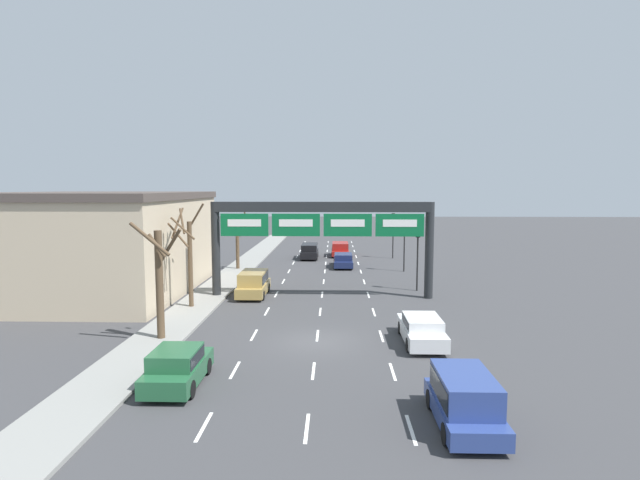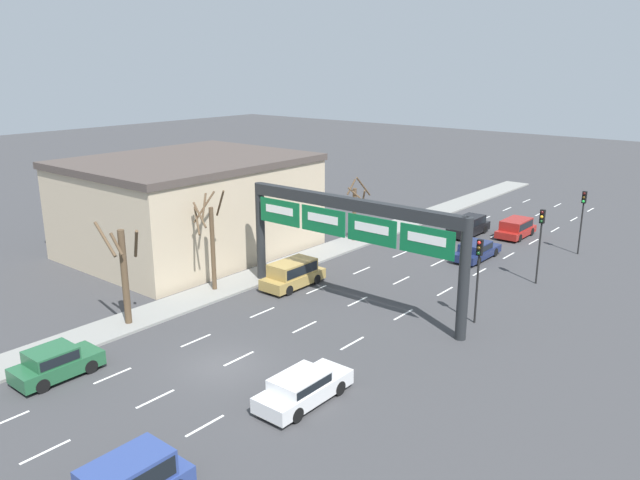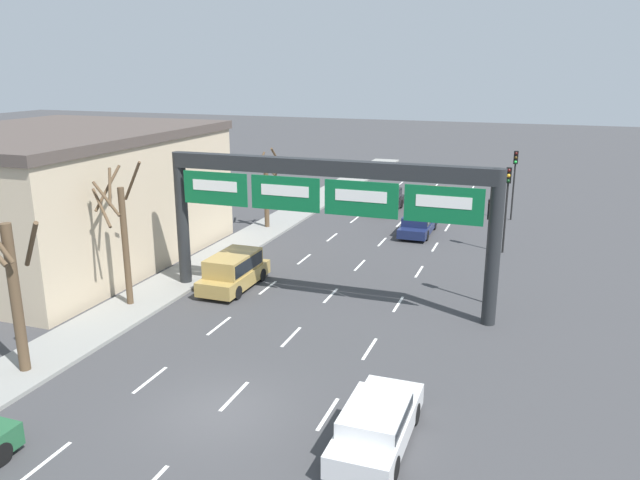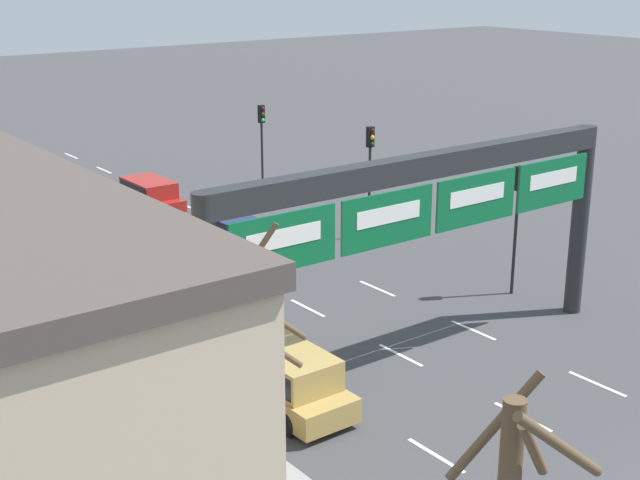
{
  "view_description": "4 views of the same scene",
  "coord_description": "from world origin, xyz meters",
  "px_view_note": "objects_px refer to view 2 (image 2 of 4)",
  "views": [
    {
      "loc": [
        0.85,
        -24.12,
        7.6
      ],
      "look_at": [
        -0.14,
        10.64,
        3.98
      ],
      "focal_mm": 28.0,
      "sensor_mm": 36.0,
      "label": 1
    },
    {
      "loc": [
        21.03,
        -18.19,
        14.17
      ],
      "look_at": [
        -1.21,
        8.82,
        4.21
      ],
      "focal_mm": 35.0,
      "sensor_mm": 36.0,
      "label": 2
    },
    {
      "loc": [
        8.96,
        -15.55,
        10.64
      ],
      "look_at": [
        -0.01,
        9.5,
        3.17
      ],
      "focal_mm": 35.0,
      "sensor_mm": 36.0,
      "label": 3
    },
    {
      "loc": [
        -17.6,
        -8.08,
        12.01
      ],
      "look_at": [
        -1.97,
        12.63,
        3.8
      ],
      "focal_mm": 50.0,
      "sensor_mm": 36.0,
      "label": 4
    }
  ],
  "objects_px": {
    "traffic_light_near_gantry": "(583,210)",
    "car_green": "(55,362)",
    "traffic_light_mid_block": "(541,232)",
    "traffic_light_far_end": "(478,264)",
    "tree_bare_third": "(211,238)",
    "tree_bare_second": "(356,209)",
    "suv_black": "(468,225)",
    "tree_bare_closest": "(124,271)",
    "car_white": "(303,387)",
    "sign_gantry": "(350,225)",
    "suv_red": "(516,227)",
    "suv_gold": "(293,273)",
    "car_navy": "(476,250)"
  },
  "relations": [
    {
      "from": "traffic_light_near_gantry",
      "to": "car_green",
      "type": "bearing_deg",
      "value": -109.22
    },
    {
      "from": "traffic_light_mid_block",
      "to": "traffic_light_far_end",
      "type": "xyz_separation_m",
      "value": [
        -0.22,
        -8.62,
        -0.1
      ]
    },
    {
      "from": "car_green",
      "to": "tree_bare_third",
      "type": "relative_size",
      "value": 0.61
    },
    {
      "from": "traffic_light_far_end",
      "to": "tree_bare_second",
      "type": "xyz_separation_m",
      "value": [
        -15.05,
        9.05,
        -0.67
      ]
    },
    {
      "from": "suv_black",
      "to": "tree_bare_third",
      "type": "height_order",
      "value": "tree_bare_third"
    },
    {
      "from": "traffic_light_near_gantry",
      "to": "tree_bare_third",
      "type": "height_order",
      "value": "tree_bare_third"
    },
    {
      "from": "suv_black",
      "to": "car_green",
      "type": "bearing_deg",
      "value": -95.42
    },
    {
      "from": "traffic_light_mid_block",
      "to": "tree_bare_third",
      "type": "relative_size",
      "value": 0.78
    },
    {
      "from": "tree_bare_closest",
      "to": "car_white",
      "type": "bearing_deg",
      "value": -0.02
    },
    {
      "from": "sign_gantry",
      "to": "tree_bare_third",
      "type": "distance_m",
      "value": 9.12
    },
    {
      "from": "traffic_light_near_gantry",
      "to": "suv_red",
      "type": "bearing_deg",
      "value": 163.46
    },
    {
      "from": "suv_gold",
      "to": "tree_bare_second",
      "type": "xyz_separation_m",
      "value": [
        -3.17,
        11.19,
        1.83
      ]
    },
    {
      "from": "suv_gold",
      "to": "car_green",
      "type": "xyz_separation_m",
      "value": [
        -0.31,
        -16.19,
        -0.18
      ]
    },
    {
      "from": "car_white",
      "to": "suv_gold",
      "type": "bearing_deg",
      "value": 133.55
    },
    {
      "from": "sign_gantry",
      "to": "tree_bare_third",
      "type": "relative_size",
      "value": 2.36
    },
    {
      "from": "sign_gantry",
      "to": "tree_bare_second",
      "type": "xyz_separation_m",
      "value": [
        -8.03,
        11.56,
        -2.23
      ]
    },
    {
      "from": "suv_gold",
      "to": "suv_red",
      "type": "height_order",
      "value": "suv_gold"
    },
    {
      "from": "suv_gold",
      "to": "traffic_light_near_gantry",
      "type": "xyz_separation_m",
      "value": [
        12.08,
        19.34,
        2.52
      ]
    },
    {
      "from": "traffic_light_far_end",
      "to": "traffic_light_mid_block",
      "type": "bearing_deg",
      "value": 88.51
    },
    {
      "from": "sign_gantry",
      "to": "suv_black",
      "type": "relative_size",
      "value": 3.22
    },
    {
      "from": "car_navy",
      "to": "traffic_light_near_gantry",
      "type": "height_order",
      "value": "traffic_light_near_gantry"
    },
    {
      "from": "car_green",
      "to": "traffic_light_mid_block",
      "type": "relative_size",
      "value": 0.78
    },
    {
      "from": "suv_black",
      "to": "tree_bare_third",
      "type": "relative_size",
      "value": 0.73
    },
    {
      "from": "suv_red",
      "to": "car_navy",
      "type": "height_order",
      "value": "suv_red"
    },
    {
      "from": "car_white",
      "to": "sign_gantry",
      "type": "bearing_deg",
      "value": 116.92
    },
    {
      "from": "car_white",
      "to": "suv_black",
      "type": "relative_size",
      "value": 0.99
    },
    {
      "from": "suv_gold",
      "to": "traffic_light_far_end",
      "type": "height_order",
      "value": "traffic_light_far_end"
    },
    {
      "from": "tree_bare_third",
      "to": "tree_bare_second",
      "type": "bearing_deg",
      "value": 89.02
    },
    {
      "from": "sign_gantry",
      "to": "traffic_light_far_end",
      "type": "xyz_separation_m",
      "value": [
        7.02,
        2.5,
        -1.56
      ]
    },
    {
      "from": "traffic_light_near_gantry",
      "to": "traffic_light_mid_block",
      "type": "xyz_separation_m",
      "value": [
        0.02,
        -8.59,
        0.09
      ]
    },
    {
      "from": "traffic_light_near_gantry",
      "to": "tree_bare_closest",
      "type": "height_order",
      "value": "tree_bare_closest"
    },
    {
      "from": "sign_gantry",
      "to": "suv_black",
      "type": "distance_m",
      "value": 19.89
    },
    {
      "from": "suv_red",
      "to": "traffic_light_near_gantry",
      "type": "bearing_deg",
      "value": -16.54
    },
    {
      "from": "traffic_light_far_end",
      "to": "traffic_light_near_gantry",
      "type": "bearing_deg",
      "value": 89.32
    },
    {
      "from": "suv_red",
      "to": "traffic_light_far_end",
      "type": "relative_size",
      "value": 0.89
    },
    {
      "from": "tree_bare_closest",
      "to": "suv_black",
      "type": "bearing_deg",
      "value": 78.62
    },
    {
      "from": "car_white",
      "to": "suv_black",
      "type": "height_order",
      "value": "suv_black"
    },
    {
      "from": "suv_black",
      "to": "tree_bare_third",
      "type": "xyz_separation_m",
      "value": [
        -6.46,
        -22.87,
        2.65
      ]
    },
    {
      "from": "tree_bare_closest",
      "to": "sign_gantry",
      "type": "bearing_deg",
      "value": 52.62
    },
    {
      "from": "suv_gold",
      "to": "traffic_light_far_end",
      "type": "relative_size",
      "value": 0.93
    },
    {
      "from": "car_navy",
      "to": "car_white",
      "type": "bearing_deg",
      "value": -81.75
    },
    {
      "from": "suv_black",
      "to": "sign_gantry",
      "type": "bearing_deg",
      "value": -84.63
    },
    {
      "from": "tree_bare_closest",
      "to": "traffic_light_far_end",
      "type": "bearing_deg",
      "value": 40.59
    },
    {
      "from": "car_navy",
      "to": "tree_bare_second",
      "type": "xyz_separation_m",
      "value": [
        -9.75,
        -1.99,
        2.1
      ]
    },
    {
      "from": "tree_bare_third",
      "to": "sign_gantry",
      "type": "bearing_deg",
      "value": 22.9
    },
    {
      "from": "suv_black",
      "to": "traffic_light_far_end",
      "type": "relative_size",
      "value": 0.98
    },
    {
      "from": "suv_black",
      "to": "tree_bare_closest",
      "type": "height_order",
      "value": "tree_bare_closest"
    },
    {
      "from": "car_navy",
      "to": "tree_bare_third",
      "type": "relative_size",
      "value": 0.74
    },
    {
      "from": "tree_bare_closest",
      "to": "tree_bare_third",
      "type": "xyz_separation_m",
      "value": [
        -0.52,
        6.67,
        0.32
      ]
    },
    {
      "from": "tree_bare_closest",
      "to": "tree_bare_second",
      "type": "bearing_deg",
      "value": 90.69
    }
  ]
}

